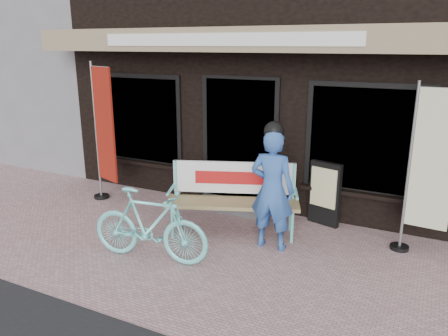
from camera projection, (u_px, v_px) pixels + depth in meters
The scene contains 9 objects.
ground at pixel (178, 253), 5.82m from camera, with size 70.00×70.00×0.00m, color #BA8E91.
storefront at pixel (298, 29), 9.27m from camera, with size 7.00×6.77×6.00m.
neighbor_left_near at pixel (35, 26), 13.31m from camera, with size 10.00×7.00×6.40m, color slate.
bench at pixel (233, 192), 6.35m from camera, with size 1.95×1.13×1.03m.
person at pixel (272, 187), 5.78m from camera, with size 0.61×0.41×1.75m.
bicycle at pixel (149, 225), 5.53m from camera, with size 0.45×1.59×0.96m, color #70DBD9.
nobori_red at pixel (103, 132), 7.40m from camera, with size 0.71×0.36×2.42m.
nobori_cream at pixel (428, 169), 5.51m from camera, with size 0.67×0.27×2.26m.
menu_stand at pixel (325, 193), 6.63m from camera, with size 0.50×0.23×0.99m.
Camera 1 is at (2.91, -4.46, 2.70)m, focal length 35.00 mm.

